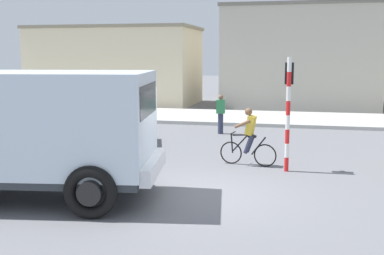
{
  "coord_description": "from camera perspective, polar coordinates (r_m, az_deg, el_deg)",
  "views": [
    {
      "loc": [
        2.18,
        -10.8,
        3.31
      ],
      "look_at": [
        -0.79,
        2.5,
        1.2
      ],
      "focal_mm": 45.08,
      "sensor_mm": 36.0,
      "label": 1
    }
  ],
  "objects": [
    {
      "name": "pedestrian_near_kerb",
      "position": [
        19.9,
        3.41,
        1.67
      ],
      "size": [
        0.34,
        0.22,
        1.62
      ],
      "color": "#2D334C",
      "rests_on": "ground"
    },
    {
      "name": "ground_plane",
      "position": [
        11.5,
        1.13,
        -7.92
      ],
      "size": [
        120.0,
        120.0,
        0.0
      ],
      "primitive_type": "plane",
      "color": "slate"
    },
    {
      "name": "sidewalk_far",
      "position": [
        24.46,
        7.36,
        1.14
      ],
      "size": [
        80.0,
        5.0,
        0.16
      ],
      "primitive_type": "cube",
      "color": "#ADADA8",
      "rests_on": "ground"
    },
    {
      "name": "truck_foreground",
      "position": [
        11.4,
        -18.0,
        0.09
      ],
      "size": [
        5.72,
        3.41,
        2.9
      ],
      "color": "silver",
      "rests_on": "ground"
    },
    {
      "name": "cyclist",
      "position": [
        14.32,
        6.7,
        -1.09
      ],
      "size": [
        1.71,
        0.55,
        1.72
      ],
      "color": "black",
      "rests_on": "ground"
    },
    {
      "name": "car_red_near",
      "position": [
        18.13,
        -11.83,
        0.71
      ],
      "size": [
        4.32,
        2.78,
        1.6
      ],
      "color": "#B7B7BC",
      "rests_on": "ground"
    },
    {
      "name": "building_corner_left",
      "position": [
        32.37,
        -8.87,
        7.27
      ],
      "size": [
        10.54,
        6.02,
        5.01
      ],
      "color": "beige",
      "rests_on": "ground"
    },
    {
      "name": "traffic_light_pole",
      "position": [
        13.69,
        11.35,
        3.42
      ],
      "size": [
        0.24,
        0.43,
        3.2
      ],
      "color": "red",
      "rests_on": "ground"
    },
    {
      "name": "building_mid_block",
      "position": [
        31.5,
        12.62,
        8.19
      ],
      "size": [
        9.33,
        7.38,
        6.17
      ],
      "color": "#B2AD9E",
      "rests_on": "ground"
    }
  ]
}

